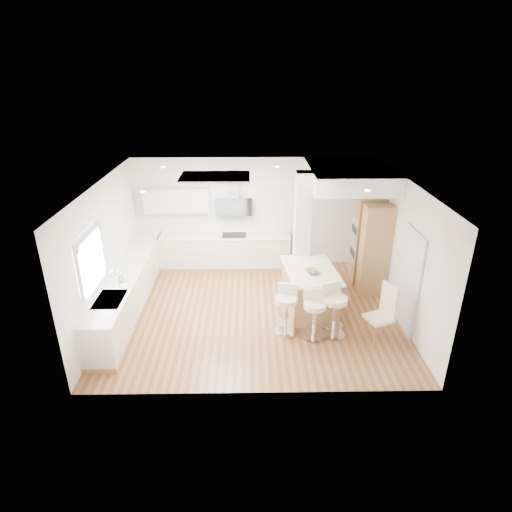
{
  "coord_description": "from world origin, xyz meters",
  "views": [
    {
      "loc": [
        -0.12,
        -7.9,
        4.83
      ],
      "look_at": [
        0.02,
        0.4,
        1.12
      ],
      "focal_mm": 30.0,
      "sensor_mm": 36.0,
      "label": 1
    }
  ],
  "objects_px": {
    "bar_stool_b": "(314,313)",
    "bar_stool_c": "(334,308)",
    "peninsula": "(310,289)",
    "bar_stool_a": "(286,307)",
    "dining_chair": "(383,311)"
  },
  "relations": [
    {
      "from": "bar_stool_b",
      "to": "bar_stool_c",
      "type": "distance_m",
      "value": 0.4
    },
    {
      "from": "peninsula",
      "to": "bar_stool_c",
      "type": "height_order",
      "value": "bar_stool_c"
    },
    {
      "from": "peninsula",
      "to": "bar_stool_a",
      "type": "distance_m",
      "value": 1.04
    },
    {
      "from": "bar_stool_b",
      "to": "dining_chair",
      "type": "height_order",
      "value": "dining_chair"
    },
    {
      "from": "bar_stool_b",
      "to": "bar_stool_c",
      "type": "bearing_deg",
      "value": 10.13
    },
    {
      "from": "peninsula",
      "to": "bar_stool_b",
      "type": "relative_size",
      "value": 1.67
    },
    {
      "from": "peninsula",
      "to": "bar_stool_c",
      "type": "bearing_deg",
      "value": -76.83
    },
    {
      "from": "bar_stool_b",
      "to": "dining_chair",
      "type": "xyz_separation_m",
      "value": [
        1.3,
        -0.03,
        0.05
      ]
    },
    {
      "from": "bar_stool_a",
      "to": "peninsula",
      "type": "bearing_deg",
      "value": 69.75
    },
    {
      "from": "bar_stool_c",
      "to": "peninsula",
      "type": "bearing_deg",
      "value": 87.93
    },
    {
      "from": "bar_stool_c",
      "to": "dining_chair",
      "type": "xyz_separation_m",
      "value": [
        0.92,
        -0.12,
        0.0
      ]
    },
    {
      "from": "peninsula",
      "to": "bar_stool_a",
      "type": "xyz_separation_m",
      "value": [
        -0.57,
        -0.86,
        0.09
      ]
    },
    {
      "from": "bar_stool_a",
      "to": "bar_stool_b",
      "type": "bearing_deg",
      "value": -8.26
    },
    {
      "from": "bar_stool_a",
      "to": "bar_stool_b",
      "type": "height_order",
      "value": "bar_stool_a"
    },
    {
      "from": "bar_stool_c",
      "to": "bar_stool_a",
      "type": "bearing_deg",
      "value": 152.11
    }
  ]
}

